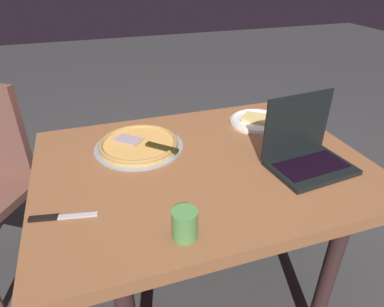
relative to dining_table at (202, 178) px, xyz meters
name	(u,v)px	position (x,y,z in m)	size (l,w,h in m)	color
ground_plane	(200,285)	(0.00, 0.00, -0.64)	(12.00, 12.00, 0.00)	#434242
dining_table	(202,178)	(0.00, 0.00, 0.00)	(1.24, 0.93, 0.71)	#985D37
laptop	(306,151)	(-0.36, 0.14, 0.13)	(0.31, 0.24, 0.26)	black
pizza_plate	(258,121)	(-0.36, -0.24, 0.09)	(0.26, 0.26, 0.04)	white
pizza_tray	(139,144)	(0.21, -0.19, 0.09)	(0.36, 0.36, 0.03)	#96A3A6
table_knife	(56,217)	(0.53, 0.16, 0.08)	(0.20, 0.05, 0.01)	silver
drink_cup	(185,224)	(0.18, 0.36, 0.12)	(0.07, 0.07, 0.09)	#589A4E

